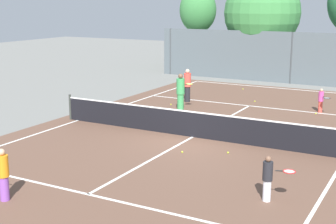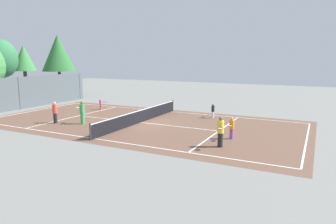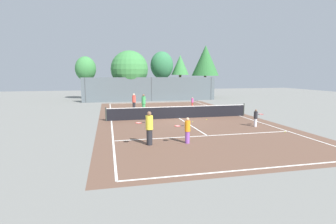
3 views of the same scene
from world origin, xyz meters
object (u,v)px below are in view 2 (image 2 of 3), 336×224
Objects in this scene: tennis_ball_2 at (40,124)px; tennis_ball_7 at (86,106)px; player_1 at (55,112)px; tennis_ball_10 at (63,125)px; player_4 at (232,128)px; tennis_ball_3 at (102,123)px; tennis_ball_1 at (104,110)px; player_5 at (82,112)px; player_0 at (101,104)px; tennis_ball_9 at (239,118)px; player_2 at (213,111)px; tennis_ball_8 at (69,115)px; ball_crate at (125,121)px; tennis_ball_0 at (166,119)px; tennis_ball_6 at (132,108)px; tennis_ball_5 at (28,115)px; tennis_ball_4 at (166,123)px; player_3 at (220,132)px.

tennis_ball_7 is at bearing 18.69° from tennis_ball_2.
player_1 reaches higher than tennis_ball_10.
tennis_ball_3 is at bearing 90.04° from player_4.
tennis_ball_7 is at bearing 49.07° from tennis_ball_3.
player_5 is at bearing -157.16° from tennis_ball_1.
player_0 reaches higher than tennis_ball_9.
player_2 is 18.39× the size of tennis_ball_7.
player_0 is 16.85× the size of tennis_ball_8.
tennis_ball_1 is at bearing 2.48° from player_1.
tennis_ball_3 is at bearing -66.58° from player_1.
player_5 is at bearing -153.65° from player_0.
player_5 is 12.86m from tennis_ball_9.
ball_crate is (2.30, -4.93, -0.68)m from player_1.
player_1 is 1.39× the size of player_2.
player_1 is at bearing 108.35° from player_5.
player_1 is 1.44m from tennis_ball_10.
tennis_ball_9 is (3.19, -5.34, 0.00)m from tennis_ball_0.
tennis_ball_3 is (-3.62, 3.76, 0.00)m from tennis_ball_0.
tennis_ball_8 is (-2.02, 8.76, 0.00)m from tennis_ball_0.
tennis_ball_6 is (7.94, 0.68, -0.88)m from player_5.
tennis_ball_5 and tennis_ball_10 have the same top height.
tennis_ball_5 is at bearing 95.97° from ball_crate.
player_0 is 7.09m from ball_crate.
tennis_ball_7 is (6.12, 17.28, -0.69)m from player_4.
tennis_ball_4 is at bearing 145.70° from player_2.
player_5 reaches higher than ball_crate.
player_2 is 2.81× the size of ball_crate.
player_0 is 2.57× the size of ball_crate.
tennis_ball_7 and tennis_ball_8 have the same top height.
ball_crate is 7.24m from tennis_ball_6.
tennis_ball_8 is at bearing 27.86° from player_1.
player_5 reaches higher than tennis_ball_6.
tennis_ball_3 and tennis_ball_6 have the same top height.
tennis_ball_2 is (-7.21, 0.57, 0.00)m from tennis_ball_1.
tennis_ball_4 is at bearing -64.28° from ball_crate.
player_2 is 18.39× the size of tennis_ball_3.
tennis_ball_0 is at bearing 126.27° from player_2.
player_4 is 7.42m from tennis_ball_0.
player_4 is at bearing -109.59° from tennis_ball_1.
tennis_ball_2 and tennis_ball_6 have the same top height.
tennis_ball_1 is at bearing 71.45° from tennis_ball_4.
tennis_ball_8 is at bearing -155.46° from tennis_ball_7.
tennis_ball_3 is (-6.00, 7.01, -0.60)m from player_2.
player_4 is 6.92m from tennis_ball_9.
player_4 reaches higher than tennis_ball_7.
player_3 reaches higher than tennis_ball_8.
player_0 reaches higher than tennis_ball_6.
player_0 is at bearing 134.02° from tennis_ball_6.
tennis_ball_9 is at bearing -51.67° from ball_crate.
tennis_ball_2 is at bearing 175.49° from tennis_ball_1.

